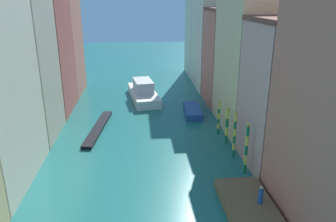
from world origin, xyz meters
name	(u,v)px	position (x,y,z in m)	size (l,w,h in m)	color
ground_plane	(142,121)	(0.00, 24.50, 0.00)	(154.00, 154.00, 0.00)	#1E6B66
building_left_2	(17,56)	(-12.72, 20.95, 9.02)	(6.61, 7.97, 18.01)	#BCB299
building_left_3	(42,50)	(-12.72, 29.74, 8.29)	(6.61, 9.09, 16.55)	#B25147
building_left_4	(57,34)	(-12.72, 38.73, 9.42)	(6.61, 9.04, 18.81)	#C6705B
building_right_1	(286,95)	(12.72, 12.43, 6.64)	(6.61, 7.60, 13.26)	tan
building_right_2	(253,61)	(12.72, 21.65, 7.90)	(6.61, 10.86, 15.79)	beige
building_right_3	(230,57)	(12.72, 31.13, 6.75)	(6.61, 7.74, 13.47)	#C6705B
building_right_4	(215,38)	(12.72, 40.66, 8.31)	(6.61, 10.73, 16.59)	beige
building_right_5	(205,17)	(12.72, 50.21, 11.19)	(6.61, 8.22, 22.35)	beige
waterfront_dock	(247,204)	(7.44, 5.65, 0.40)	(3.47, 6.09, 0.80)	brown
person_on_dock	(261,195)	(8.19, 5.08, 1.44)	(0.36, 0.36, 1.41)	#234C93
mooring_pole_0	(246,148)	(8.88, 10.70, 2.41)	(0.30, 0.30, 4.72)	#197247
mooring_pole_1	(234,134)	(8.72, 13.82, 2.40)	(0.28, 0.28, 4.71)	#197247
mooring_pole_2	(227,125)	(8.83, 17.00, 2.09)	(0.36, 0.36, 4.07)	#197247
mooring_pole_3	(219,117)	(8.63, 19.78, 1.96)	(0.31, 0.31, 3.83)	#197247
vaporetto_white	(143,92)	(0.37, 33.98, 1.09)	(4.97, 11.39, 2.96)	white
gondola_black	(98,128)	(-5.17, 22.10, 0.19)	(2.42, 11.05, 0.38)	black
motorboat_0	(193,111)	(6.78, 26.53, 0.45)	(2.38, 6.13, 0.89)	#234C93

